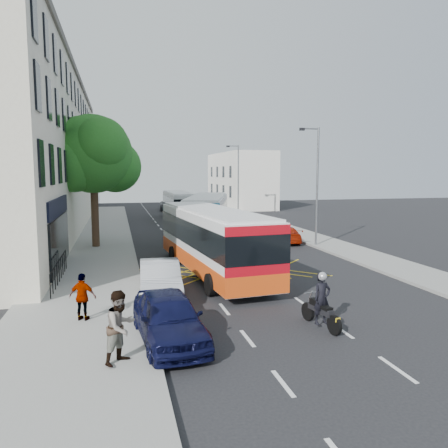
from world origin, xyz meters
TOP-DOWN VIEW (x-y plane):
  - ground at (0.00, 0.00)m, footprint 120.00×120.00m
  - pavement_left at (-8.50, 15.00)m, footprint 5.00×70.00m
  - pavement_right at (7.50, 15.00)m, footprint 3.00×70.00m
  - terrace_main at (-14.00, 24.49)m, footprint 8.30×45.00m
  - terrace_far at (-14.00, 55.00)m, footprint 8.00×20.00m
  - building_right at (11.00, 48.00)m, footprint 6.00×18.00m
  - street_tree at (-8.51, 14.97)m, footprint 6.30×5.70m
  - lamp_near at (6.20, 12.00)m, footprint 1.45×0.15m
  - lamp_far at (6.20, 32.00)m, footprint 1.45×0.15m
  - railings at (-9.70, 5.30)m, footprint 0.08×5.60m
  - bus_near at (-2.38, 5.90)m, footprint 3.81×11.94m
  - bus_mid at (-0.15, 18.09)m, footprint 5.97×12.05m
  - bus_far at (-0.41, 32.23)m, footprint 2.70×10.66m
  - motorbike at (-0.55, -2.67)m, footprint 0.73×2.13m
  - parked_car_blue at (-5.60, -2.70)m, footprint 2.21×4.67m
  - parked_car_silver at (-5.40, 2.16)m, footprint 1.83×4.65m
  - red_hatchback at (4.87, 14.23)m, footprint 2.07×4.28m
  - distant_car_grey at (-0.13, 43.42)m, footprint 2.87×5.54m
  - distant_car_dark at (3.39, 49.74)m, footprint 1.61×3.96m
  - pedestrian_near at (-7.03, -4.16)m, footprint 1.19×1.19m
  - pedestrian_far at (-8.25, -0.43)m, footprint 1.02×0.72m

SIDE VIEW (x-z plane):
  - ground at x=0.00m, z-range 0.00..0.00m
  - pavement_left at x=-8.50m, z-range 0.00..0.15m
  - pavement_right at x=7.50m, z-range 0.00..0.15m
  - red_hatchback at x=4.87m, z-range 0.00..1.20m
  - distant_car_dark at x=3.39m, z-range 0.00..1.28m
  - railings at x=-9.70m, z-range 0.15..1.29m
  - distant_car_grey at x=-0.13m, z-range 0.00..1.49m
  - parked_car_silver at x=-5.40m, z-range 0.00..1.51m
  - parked_car_blue at x=-5.60m, z-range 0.00..1.54m
  - motorbike at x=-0.55m, z-range -0.06..1.84m
  - pedestrian_far at x=-8.25m, z-range 0.15..1.76m
  - pedestrian_near at x=-7.03m, z-range 0.15..2.10m
  - bus_far at x=-0.41m, z-range 0.08..3.07m
  - bus_near at x=-2.38m, z-range 0.09..3.39m
  - bus_mid at x=-0.15m, z-range 0.09..3.40m
  - building_right at x=11.00m, z-range 0.00..8.00m
  - lamp_near at x=6.20m, z-range 0.62..8.62m
  - lamp_far at x=6.20m, z-range 0.62..8.62m
  - terrace_far at x=-14.00m, z-range 0.00..10.00m
  - street_tree at x=-8.51m, z-range 1.89..10.69m
  - terrace_main at x=-14.00m, z-range 0.01..13.51m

